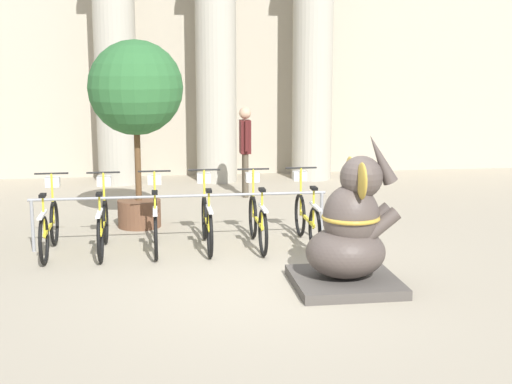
% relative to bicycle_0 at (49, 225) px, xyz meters
% --- Properties ---
extents(ground_plane, '(60.00, 60.00, 0.00)m').
position_rel_bicycle_0_xyz_m(ground_plane, '(2.87, -1.82, -0.41)').
color(ground_plane, '#9E937F').
extents(building_facade, '(20.00, 0.20, 6.00)m').
position_rel_bicycle_0_xyz_m(building_facade, '(2.87, 6.78, 2.59)').
color(building_facade, '#B2A893').
rests_on(building_facade, ground_plane).
extents(column_left, '(1.12, 1.12, 5.16)m').
position_rel_bicycle_0_xyz_m(column_left, '(0.70, 5.78, 2.21)').
color(column_left, '#ADA899').
rests_on(column_left, ground_plane).
extents(column_middle, '(1.12, 1.12, 5.16)m').
position_rel_bicycle_0_xyz_m(column_middle, '(2.87, 5.78, 2.21)').
color(column_middle, '#ADA899').
rests_on(column_middle, ground_plane).
extents(column_right, '(1.12, 1.12, 5.16)m').
position_rel_bicycle_0_xyz_m(column_right, '(5.03, 5.78, 2.21)').
color(column_right, '#ADA899').
rests_on(column_right, ground_plane).
extents(bike_rack, '(4.29, 0.05, 0.77)m').
position_rel_bicycle_0_xyz_m(bike_rack, '(1.84, 0.13, 0.21)').
color(bike_rack, gray).
rests_on(bike_rack, ground_plane).
extents(bicycle_0, '(0.48, 1.70, 1.09)m').
position_rel_bicycle_0_xyz_m(bicycle_0, '(0.00, 0.00, 0.00)').
color(bicycle_0, black).
rests_on(bicycle_0, ground_plane).
extents(bicycle_1, '(0.48, 1.70, 1.09)m').
position_rel_bicycle_0_xyz_m(bicycle_1, '(0.74, -0.02, 0.00)').
color(bicycle_1, black).
rests_on(bicycle_1, ground_plane).
extents(bicycle_2, '(0.48, 1.70, 1.09)m').
position_rel_bicycle_0_xyz_m(bicycle_2, '(1.48, 0.01, 0.00)').
color(bicycle_2, black).
rests_on(bicycle_2, ground_plane).
extents(bicycle_3, '(0.48, 1.70, 1.09)m').
position_rel_bicycle_0_xyz_m(bicycle_3, '(2.21, 0.04, 0.00)').
color(bicycle_3, black).
rests_on(bicycle_3, ground_plane).
extents(bicycle_4, '(0.48, 1.70, 1.09)m').
position_rel_bicycle_0_xyz_m(bicycle_4, '(2.95, 0.01, 0.00)').
color(bicycle_4, black).
rests_on(bicycle_4, ground_plane).
extents(bicycle_5, '(0.48, 1.70, 1.09)m').
position_rel_bicycle_0_xyz_m(bicycle_5, '(3.69, 0.02, 0.00)').
color(bicycle_5, black).
rests_on(bicycle_5, ground_plane).
extents(elephant_statue, '(1.24, 1.24, 1.87)m').
position_rel_bicycle_0_xyz_m(elephant_statue, '(3.77, -2.04, 0.23)').
color(elephant_statue, '#4C4742').
rests_on(elephant_statue, ground_plane).
extents(person_pedestrian, '(0.24, 0.47, 1.78)m').
position_rel_bicycle_0_xyz_m(person_pedestrian, '(3.26, 3.82, 0.67)').
color(person_pedestrian, brown).
rests_on(person_pedestrian, ground_plane).
extents(potted_tree, '(1.51, 1.51, 3.01)m').
position_rel_bicycle_0_xyz_m(potted_tree, '(1.21, 1.49, 1.72)').
color(potted_tree, brown).
rests_on(potted_tree, ground_plane).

